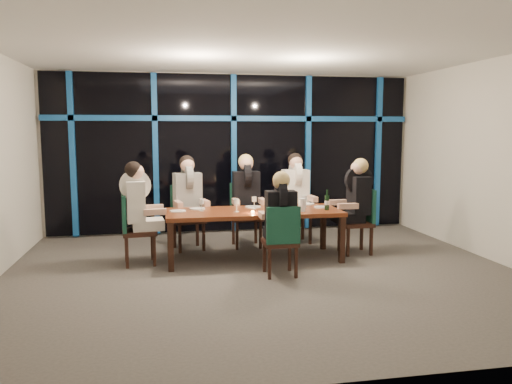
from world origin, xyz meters
The scene contains 29 objects.
room centered at (0.00, 0.00, 2.02)m, with size 7.04×7.00×3.02m.
window_wall centered at (0.01, 2.93, 1.55)m, with size 6.86×0.43×2.94m.
dining_table centered at (0.00, 0.80, 0.68)m, with size 2.60×1.00×0.75m.
chair_far_left centered at (-0.95, 1.70, 0.59)m, with size 0.57×0.57×1.05m.
chair_far_mid centered at (0.03, 1.74, 0.59)m, with size 0.50×0.50×1.05m.
chair_far_right centered at (0.92, 1.88, 0.59)m, with size 0.52×0.52×1.06m.
chair_end_left centered at (-1.77, 0.83, 0.57)m, with size 0.52×0.52×1.02m.
chair_end_right centered at (1.74, 0.88, 0.57)m, with size 0.48×0.48×1.03m.
chair_near_mid centered at (0.20, -0.17, 0.54)m, with size 0.45×0.45×0.96m.
diner_far_left centered at (-0.93, 1.61, 1.00)m, with size 0.57×0.70×1.02m.
diner_far_mid centered at (0.03, 1.65, 1.01)m, with size 0.53×0.66×1.03m.
diner_far_right centered at (0.92, 1.79, 1.01)m, with size 0.54×0.67×1.03m.
diner_end_left centered at (-1.68, 0.84, 0.98)m, with size 0.66×0.53×1.00m.
diner_end_right centered at (1.65, 0.88, 0.98)m, with size 0.64×0.51×1.00m.
diner_near_mid centered at (0.20, -0.09, 0.92)m, with size 0.48×0.60×0.93m.
plate_far_left centered at (-0.82, 1.06, 0.76)m, with size 0.24×0.24×0.01m, color white.
plate_far_mid centered at (0.04, 1.08, 0.76)m, with size 0.24×0.24×0.01m, color white.
plate_far_right centered at (0.96, 1.23, 0.76)m, with size 0.24×0.24×0.01m, color white.
plate_end_left centered at (-1.12, 0.89, 0.76)m, with size 0.24×0.24×0.01m, color white.
plate_end_right centered at (1.09, 0.88, 0.76)m, with size 0.24×0.24×0.01m, color white.
plate_near_mid centered at (0.21, 0.48, 0.76)m, with size 0.24×0.24×0.01m, color white.
wine_bottle centered at (1.09, 0.62, 0.87)m, with size 0.07×0.07×0.31m.
water_pitcher centered at (0.68, 0.57, 0.85)m, with size 0.12×0.11×0.19m.
tea_light centered at (-0.06, 0.54, 0.76)m, with size 0.05×0.05×0.03m, color #F7A44A.
wine_glass_a centered at (-0.27, 0.71, 0.89)m, with size 0.07×0.07×0.19m.
wine_glass_b centered at (0.03, 0.93, 0.89)m, with size 0.07×0.07×0.19m.
wine_glass_c centered at (0.52, 0.80, 0.89)m, with size 0.07×0.07×0.19m.
wine_glass_d centered at (-0.77, 0.87, 0.88)m, with size 0.07×0.07×0.18m.
wine_glass_e centered at (0.83, 0.93, 0.88)m, with size 0.07×0.07×0.18m.
Camera 1 is at (-1.32, -6.46, 1.94)m, focal length 35.00 mm.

